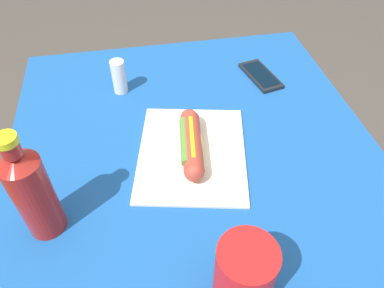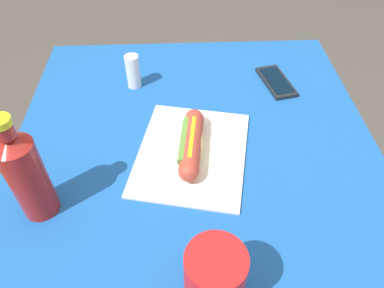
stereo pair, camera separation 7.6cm
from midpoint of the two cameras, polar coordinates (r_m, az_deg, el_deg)
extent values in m
cylinder|color=brown|center=(1.38, 8.21, -0.30)|extent=(0.07, 0.07, 0.71)
cylinder|color=brown|center=(1.35, -16.76, -3.62)|extent=(0.07, 0.07, 0.71)
cube|color=brown|center=(0.80, -1.90, -3.35)|extent=(0.91, 0.75, 0.03)
cube|color=#19519E|center=(0.79, -1.93, -2.54)|extent=(0.97, 0.81, 0.00)
cube|color=silver|center=(0.80, -2.72, -1.50)|extent=(0.33, 0.28, 0.01)
ellipsoid|color=#E5BC75|center=(0.78, -2.78, -0.24)|extent=(0.16, 0.07, 0.04)
cylinder|color=#A83D2D|center=(0.78, -2.79, 0.04)|extent=(0.16, 0.06, 0.04)
sphere|color=#A83D2D|center=(0.83, -2.91, 3.94)|extent=(0.04, 0.04, 0.04)
sphere|color=#A83D2D|center=(0.72, -2.66, -4.47)|extent=(0.04, 0.04, 0.04)
cube|color=yellow|center=(0.76, -2.84, 1.03)|extent=(0.12, 0.02, 0.00)
cylinder|color=#568433|center=(0.77, -3.93, 0.38)|extent=(0.13, 0.04, 0.02)
cube|color=black|center=(1.02, 8.52, 10.39)|extent=(0.15, 0.09, 0.01)
cube|color=black|center=(1.02, 8.56, 10.64)|extent=(0.13, 0.07, 0.00)
cylinder|color=maroon|center=(0.69, -26.19, -7.64)|extent=(0.07, 0.07, 0.17)
cone|color=maroon|center=(0.62, -28.95, -2.29)|extent=(0.07, 0.07, 0.02)
cylinder|color=maroon|center=(0.61, -29.68, -0.85)|extent=(0.03, 0.03, 0.02)
cylinder|color=yellow|center=(0.60, -30.31, 0.38)|extent=(0.03, 0.03, 0.01)
cylinder|color=red|center=(0.57, 4.06, -20.06)|extent=(0.09, 0.09, 0.14)
cylinder|color=silver|center=(0.97, -13.54, 10.05)|extent=(0.04, 0.04, 0.09)
camera|label=1|loc=(0.04, -92.79, -2.83)|focal=34.30mm
camera|label=2|loc=(0.04, 87.21, 2.83)|focal=34.30mm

